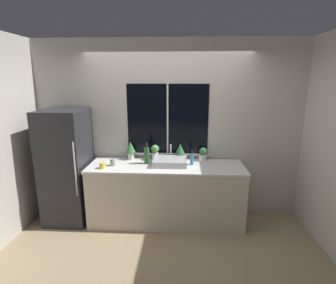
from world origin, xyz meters
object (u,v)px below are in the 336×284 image
(potted_plant_far_left, at_px, (131,149))
(potted_plant_far_right, at_px, (203,154))
(soap_bottle, at_px, (192,159))
(bottle_tall, at_px, (147,155))
(mug_yellow, at_px, (102,166))
(potted_plant_center_right, at_px, (180,150))
(mug_grey, at_px, (113,162))
(potted_plant_center_left, at_px, (155,151))
(refrigerator, at_px, (67,166))
(sink, at_px, (170,162))

(potted_plant_far_left, relative_size, potted_plant_far_right, 1.37)
(potted_plant_far_left, xyz_separation_m, soap_bottle, (0.94, -0.21, -0.08))
(potted_plant_far_right, distance_m, soap_bottle, 0.27)
(bottle_tall, height_order, mug_yellow, bottle_tall)
(potted_plant_center_right, height_order, mug_yellow, potted_plant_center_right)
(mug_yellow, bearing_deg, mug_grey, 49.15)
(potted_plant_center_left, bearing_deg, soap_bottle, -20.61)
(refrigerator, distance_m, potted_plant_center_right, 1.72)
(refrigerator, distance_m, potted_plant_far_left, 0.98)
(potted_plant_center_left, relative_size, bottle_tall, 0.75)
(potted_plant_center_left, bearing_deg, bottle_tall, -118.27)
(soap_bottle, height_order, mug_yellow, soap_bottle)
(soap_bottle, bearing_deg, refrigerator, -178.48)
(potted_plant_far_left, distance_m, soap_bottle, 0.97)
(sink, distance_m, soap_bottle, 0.32)
(potted_plant_center_right, distance_m, bottle_tall, 0.53)
(potted_plant_center_left, bearing_deg, refrigerator, -168.63)
(soap_bottle, relative_size, mug_grey, 2.19)
(refrigerator, distance_m, potted_plant_far_right, 2.06)
(sink, bearing_deg, refrigerator, -178.82)
(potted_plant_center_left, height_order, mug_grey, potted_plant_center_left)
(refrigerator, bearing_deg, sink, 1.18)
(potted_plant_far_left, bearing_deg, sink, -20.27)
(potted_plant_far_left, relative_size, mug_yellow, 3.33)
(soap_bottle, bearing_deg, potted_plant_far_right, 50.55)
(potted_plant_center_left, relative_size, potted_plant_center_right, 0.90)
(sink, height_order, bottle_tall, bottle_tall)
(refrigerator, bearing_deg, bottle_tall, 3.21)
(potted_plant_center_right, distance_m, soap_bottle, 0.28)
(potted_plant_far_right, xyz_separation_m, mug_yellow, (-1.44, -0.45, -0.06))
(soap_bottle, height_order, bottle_tall, bottle_tall)
(potted_plant_far_left, distance_m, mug_yellow, 0.56)
(potted_plant_center_right, distance_m, potted_plant_far_right, 0.36)
(mug_yellow, bearing_deg, potted_plant_center_right, 22.32)
(sink, relative_size, soap_bottle, 2.31)
(sink, height_order, mug_yellow, sink)
(potted_plant_center_right, xyz_separation_m, bottle_tall, (-0.49, -0.19, -0.03))
(refrigerator, bearing_deg, potted_plant_far_left, 15.86)
(refrigerator, height_order, potted_plant_center_left, refrigerator)
(refrigerator, height_order, potted_plant_far_right, refrigerator)
(sink, relative_size, potted_plant_far_right, 2.40)
(potted_plant_center_left, distance_m, mug_grey, 0.67)
(potted_plant_far_left, bearing_deg, mug_grey, -123.16)
(sink, bearing_deg, potted_plant_far_right, 24.85)
(refrigerator, relative_size, sink, 3.45)
(potted_plant_far_left, distance_m, mug_grey, 0.39)
(potted_plant_far_left, xyz_separation_m, potted_plant_center_right, (0.77, 0.00, -0.01))
(potted_plant_center_left, xyz_separation_m, mug_yellow, (-0.70, -0.45, -0.09))
(mug_grey, bearing_deg, refrigerator, 175.83)
(sink, relative_size, mug_yellow, 5.83)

